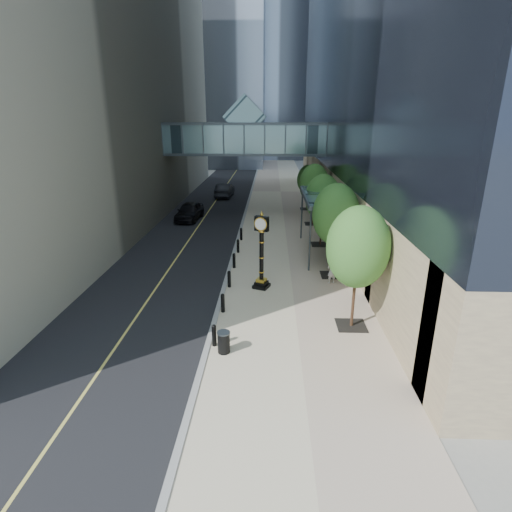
# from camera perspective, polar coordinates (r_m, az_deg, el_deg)

# --- Properties ---
(ground) EXTENTS (320.00, 320.00, 0.00)m
(ground) POSITION_cam_1_polar(r_m,az_deg,el_deg) (16.98, 2.96, -14.75)
(ground) COLOR gray
(ground) RESTS_ON ground
(road) EXTENTS (8.00, 180.00, 0.02)m
(road) POSITION_cam_1_polar(r_m,az_deg,el_deg) (55.33, -4.86, 9.18)
(road) COLOR black
(road) RESTS_ON ground
(sidewalk) EXTENTS (8.00, 180.00, 0.06)m
(sidewalk) POSITION_cam_1_polar(r_m,az_deg,el_deg) (54.94, 3.56, 9.16)
(sidewalk) COLOR beige
(sidewalk) RESTS_ON ground
(curb) EXTENTS (0.25, 180.00, 0.07)m
(curb) POSITION_cam_1_polar(r_m,az_deg,el_deg) (54.99, -0.66, 9.21)
(curb) COLOR gray
(curb) RESTS_ON ground
(distant_tower_c) EXTENTS (22.00, 22.00, 65.00)m
(distant_tower_c) POSITION_cam_1_polar(r_m,az_deg,el_deg) (136.20, -0.28, 28.81)
(distant_tower_c) COLOR #94A2BA
(distant_tower_c) RESTS_ON ground
(skywalk) EXTENTS (17.00, 4.20, 5.80)m
(skywalk) POSITION_cam_1_polar(r_m,az_deg,el_deg) (42.23, -1.54, 16.70)
(skywalk) COLOR #466470
(skywalk) RESTS_ON ground
(entrance_canopy) EXTENTS (3.00, 8.00, 4.38)m
(entrance_canopy) POSITION_cam_1_polar(r_m,az_deg,el_deg) (28.85, 9.79, 8.30)
(entrance_canopy) COLOR #383F44
(entrance_canopy) RESTS_ON ground
(bollard_row) EXTENTS (0.20, 16.20, 0.90)m
(bollard_row) POSITION_cam_1_polar(r_m,az_deg,el_deg) (24.89, -3.48, -2.01)
(bollard_row) COLOR black
(bollard_row) RESTS_ON sidewalk
(street_trees) EXTENTS (2.84, 28.58, 5.83)m
(street_trees) POSITION_cam_1_polar(r_m,az_deg,el_deg) (29.33, 9.89, 7.70)
(street_trees) COLOR black
(street_trees) RESTS_ON sidewalk
(street_clock) EXTENTS (1.09, 1.09, 4.46)m
(street_clock) POSITION_cam_1_polar(r_m,az_deg,el_deg) (22.78, 0.79, -0.03)
(street_clock) COLOR black
(street_clock) RESTS_ON sidewalk
(trash_bin) EXTENTS (0.55, 0.55, 0.90)m
(trash_bin) POSITION_cam_1_polar(r_m,az_deg,el_deg) (17.23, -4.63, -12.25)
(trash_bin) COLOR black
(trash_bin) RESTS_ON sidewalk
(pedestrian) EXTENTS (0.67, 0.57, 1.56)m
(pedestrian) POSITION_cam_1_polar(r_m,az_deg,el_deg) (24.24, 10.77, -2.09)
(pedestrian) COLOR beige
(pedestrian) RESTS_ON sidewalk
(car_near) EXTENTS (2.42, 5.13, 1.70)m
(car_near) POSITION_cam_1_polar(r_m,az_deg,el_deg) (39.72, -9.49, 6.33)
(car_near) COLOR black
(car_near) RESTS_ON road
(car_far) EXTENTS (2.07, 5.21, 1.69)m
(car_far) POSITION_cam_1_polar(r_m,az_deg,el_deg) (51.26, -4.50, 9.37)
(car_far) COLOR black
(car_far) RESTS_ON road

